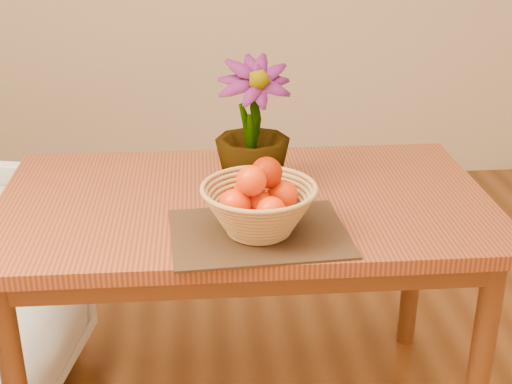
{
  "coord_description": "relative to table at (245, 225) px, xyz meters",
  "views": [
    {
      "loc": [
        -0.12,
        -1.55,
        1.58
      ],
      "look_at": [
        0.01,
        0.07,
        0.87
      ],
      "focal_mm": 50.0,
      "sensor_mm": 36.0,
      "label": 1
    }
  ],
  "objects": [
    {
      "name": "table",
      "position": [
        0.0,
        0.0,
        0.0
      ],
      "size": [
        1.4,
        0.8,
        0.75
      ],
      "color": "brown",
      "rests_on": "floor"
    },
    {
      "name": "placemat",
      "position": [
        0.02,
        -0.24,
        0.09
      ],
      "size": [
        0.47,
        0.37,
        0.01
      ],
      "primitive_type": "cube",
      "rotation": [
        0.0,
        0.0,
        0.07
      ],
      "color": "#331F12",
      "rests_on": "table"
    },
    {
      "name": "wicker_basket",
      "position": [
        0.02,
        -0.24,
        0.15
      ],
      "size": [
        0.3,
        0.3,
        0.12
      ],
      "color": "#B6874C",
      "rests_on": "placemat"
    },
    {
      "name": "orange_pile",
      "position": [
        0.02,
        -0.23,
        0.21
      ],
      "size": [
        0.2,
        0.2,
        0.14
      ],
      "rotation": [
        0.0,
        0.0,
        -0.23
      ],
      "color": "#D33903",
      "rests_on": "wicker_basket"
    },
    {
      "name": "potted_plant",
      "position": [
        0.03,
        0.06,
        0.28
      ],
      "size": [
        0.23,
        0.23,
        0.38
      ],
      "primitive_type": "imported",
      "rotation": [
        0.0,
        0.0,
        0.08
      ],
      "color": "#174513",
      "rests_on": "table"
    }
  ]
}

